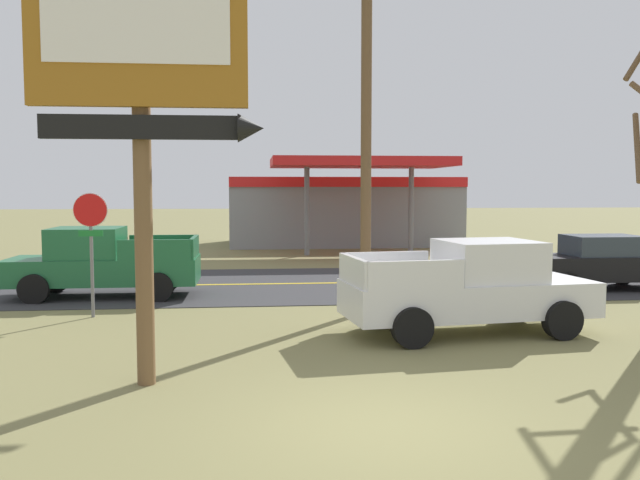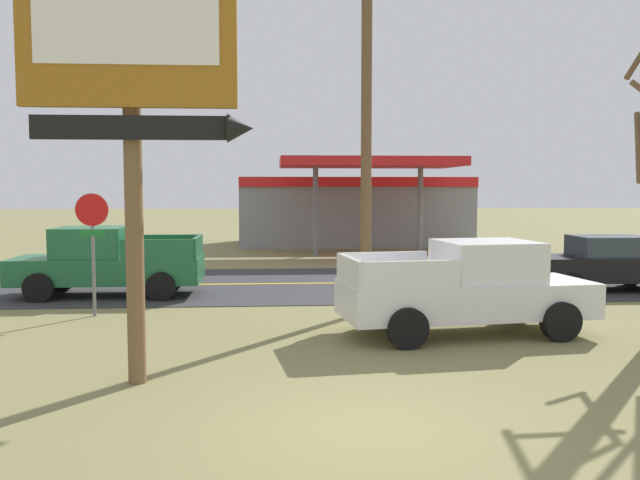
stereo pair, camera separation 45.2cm
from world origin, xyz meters
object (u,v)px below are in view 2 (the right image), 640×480
car_black_near_lane (605,263)px  utility_pole (366,109)px  stop_sign (92,232)px  gas_station (353,208)px  pickup_green_on_road (106,262)px  motel_sign (135,94)px  pickup_white_parked_on_lawn (469,289)px

car_black_near_lane → utility_pole: bearing=-158.4°
stop_sign → utility_pole: 7.17m
utility_pole → gas_station: (2.09, 19.80, -3.02)m
gas_station → pickup_green_on_road: (-9.06, -16.78, -0.98)m
stop_sign → utility_pole: utility_pole is taller
motel_sign → pickup_white_parked_on_lawn: motel_sign is taller
stop_sign → car_black_near_lane: size_ratio=0.70×
utility_pole → pickup_white_parked_on_lawn: (1.82, -2.57, -4.00)m
motel_sign → utility_pole: (4.35, 5.80, 0.47)m
motel_sign → utility_pole: size_ratio=0.69×
gas_station → pickup_green_on_road: size_ratio=2.31×
pickup_white_parked_on_lawn → pickup_green_on_road: size_ratio=1.04×
utility_pole → pickup_white_parked_on_lawn: 5.09m
stop_sign → pickup_white_parked_on_lawn: stop_sign is taller
gas_station → stop_sign: bearing=-113.6°
gas_station → car_black_near_lane: 17.71m
gas_station → car_black_near_lane: (5.54, -16.78, -1.11)m
motel_sign → gas_station: 26.52m
stop_sign → gas_station: gas_station is taller
car_black_near_lane → stop_sign: bearing=-168.0°
car_black_near_lane → pickup_green_on_road: bearing=-180.0°
stop_sign → pickup_white_parked_on_lawn: (8.36, -2.59, -1.06)m
pickup_green_on_road → car_black_near_lane: (14.60, 0.00, -0.13)m
pickup_green_on_road → motel_sign: bearing=-73.4°
motel_sign → car_black_near_lane: 15.32m
utility_pole → motel_sign: bearing=-126.9°
stop_sign → pickup_green_on_road: (-0.43, 3.00, -1.06)m
motel_sign → utility_pole: bearing=53.1°
motel_sign → stop_sign: size_ratio=2.17×
gas_station → pickup_green_on_road: 19.10m
utility_pole → gas_station: utility_pole is taller
motel_sign → car_black_near_lane: motel_sign is taller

